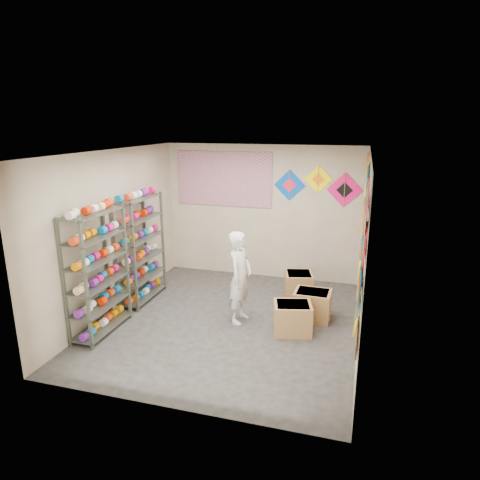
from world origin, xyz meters
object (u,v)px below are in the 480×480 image
(shopkeeper, at_px, (240,277))
(shelf_rack_front, at_px, (97,273))
(shelf_rack_back, at_px, (140,249))
(carton_b, at_px, (312,305))
(carton_a, at_px, (292,318))
(carton_c, at_px, (299,285))

(shopkeeper, bearing_deg, shelf_rack_front, 122.65)
(shelf_rack_back, height_order, shopkeeper, shelf_rack_back)
(shelf_rack_back, bearing_deg, carton_b, 0.75)
(shelf_rack_front, distance_m, carton_b, 3.41)
(carton_b, bearing_deg, shelf_rack_front, -154.71)
(shelf_rack_front, height_order, carton_b, shelf_rack_front)
(carton_a, relative_size, carton_b, 0.97)
(shopkeeper, height_order, carton_c, shopkeeper)
(carton_b, relative_size, carton_c, 1.09)
(shopkeeper, relative_size, carton_b, 2.58)
(shelf_rack_back, distance_m, carton_a, 2.96)
(shelf_rack_front, distance_m, shelf_rack_back, 1.30)
(shelf_rack_front, bearing_deg, carton_a, 15.45)
(shelf_rack_back, bearing_deg, shopkeeper, -10.58)
(shopkeeper, bearing_deg, shelf_rack_back, 86.28)
(shelf_rack_front, relative_size, carton_a, 3.38)
(shelf_rack_front, xyz_separation_m, carton_b, (3.05, 1.34, -0.71))
(shelf_rack_front, relative_size, carton_c, 3.57)
(shelf_rack_front, xyz_separation_m, carton_c, (2.71, 2.17, -0.72))
(shopkeeper, distance_m, carton_a, 1.03)
(carton_c, bearing_deg, carton_a, -99.30)
(carton_a, height_order, carton_c, carton_a)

